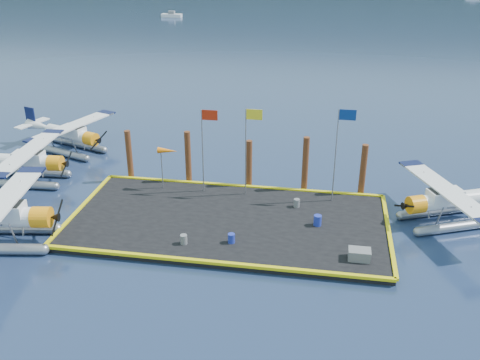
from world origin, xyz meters
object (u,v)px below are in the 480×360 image
Objects in this scene: drum_4 at (297,203)px; drum_2 at (318,220)px; piling_0 at (129,156)px; piling_3 at (305,166)px; seaplane_c at (71,136)px; piling_1 at (188,159)px; flagpole_yellow at (249,139)px; piling_2 at (249,165)px; seaplane_d at (449,203)px; crate at (359,254)px; drum_1 at (231,238)px; piling_4 at (363,172)px; flagpole_blue at (340,142)px; flagpole_red at (205,138)px; drum_3 at (184,239)px; seaplane_b at (25,164)px; windsock at (167,152)px.

drum_2 is at bearing -57.18° from drum_4.
piling_0 is 13.00m from piling_3.
drum_4 is (19.71, -7.72, -0.74)m from seaplane_c.
drum_2 is at bearing -28.42° from piling_1.
flagpole_yellow reaches higher than piling_2.
seaplane_c is at bearing 163.41° from piling_2.
seaplane_d is (29.35, -7.57, 0.02)m from seaplane_c.
drum_2 is 1.21× the size of drum_4.
piling_2 is (-7.60, 8.71, 1.19)m from crate.
drum_1 is 0.15× the size of piling_4.
seaplane_d is 1.47× the size of flagpole_yellow.
piling_1 is at bearing 144.26° from crate.
piling_4 is (4.32, 2.95, 1.32)m from drum_4.
flagpole_blue is 1.62× the size of piling_0.
crate is 0.21× the size of flagpole_red.
piling_2 is (-0.20, 1.60, -2.61)m from flagpole_yellow.
piling_3 is at bearing 112.46° from crate.
piling_3 reaches higher than drum_3.
piling_2 reaches higher than seaplane_c.
seaplane_c is at bearing 145.82° from piling_0.
drum_4 is 0.15× the size of piling_2.
flagpole_red is 3.28m from piling_1.
drum_2 is 5.53m from piling_3.
drum_4 is 6.97m from crate.
piling_0 is (-9.21, 8.15, 1.31)m from drum_1.
seaplane_c is at bearing 171.73° from seaplane_b.
flagpole_yellow is at bearing 86.78° from seaplane_b.
seaplane_d is 16.42m from flagpole_red.
flagpole_blue is (22.23, -6.38, 3.26)m from seaplane_c.
piling_2 reaches higher than seaplane_d.
seaplane_b reaches higher than drum_4.
piling_1 is 8.50m from piling_3.
seaplane_b is at bearing 64.38° from seaplane_d.
flagpole_red is 3.00m from flagpole_yellow.
drum_3 is 0.15× the size of piling_2.
drum_1 is 0.47× the size of crate.
seaplane_d is at bearing 94.79° from seaplane_c.
crate is 18.79m from piling_0.
seaplane_d is at bearing -27.75° from piling_4.
crate reaches higher than drum_3.
seaplane_c is 15.67× the size of drum_3.
piling_3 is at bearing 143.93° from flagpole_blue.
piling_2 is at bearing 16.15° from windsock.
drum_4 is 4.91m from flagpole_blue.
piling_2 is 4.01m from piling_3.
piling_3 reaches higher than seaplane_c.
piling_3 is (13.00, 0.00, 0.15)m from piling_0.
flagpole_yellow is at bearing 87.81° from seaplane_c.
drum_4 is at bearing -145.68° from piling_4.
piling_4 is (17.00, 0.00, 0.00)m from piling_0.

